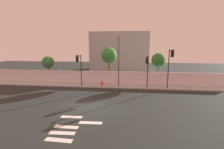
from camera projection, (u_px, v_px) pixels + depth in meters
ground_plane at (89, 107)px, 16.26m from camera, size 80.00×80.00×0.00m
sidewalk at (103, 85)px, 24.26m from camera, size 36.00×2.40×0.15m
perimeter_wall at (104, 77)px, 25.35m from camera, size 36.00×0.18×1.80m
crosswalk_marking at (71, 127)px, 12.29m from camera, size 3.64×3.91×0.01m
traffic_light_left at (147, 65)px, 21.85m from camera, size 0.45×1.19×4.24m
traffic_light_center at (170, 61)px, 21.27m from camera, size 0.35×1.56×5.14m
traffic_light_right at (79, 64)px, 22.68m from camera, size 0.35×1.53×4.37m
street_lamp_curbside at (119, 56)px, 22.48m from camera, size 0.60×2.32×7.06m
fire_hydrant at (102, 83)px, 23.53m from camera, size 0.44×0.26×0.75m
roadside_tree_leftmost at (48, 62)px, 27.33m from camera, size 1.90×1.90×4.01m
roadside_tree_midleft at (109, 56)px, 25.99m from camera, size 2.41×2.41×5.45m
roadside_tree_midright at (158, 60)px, 25.26m from camera, size 2.04×2.04×4.63m
low_building_distant at (120, 51)px, 38.30m from camera, size 12.76×6.00×8.54m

